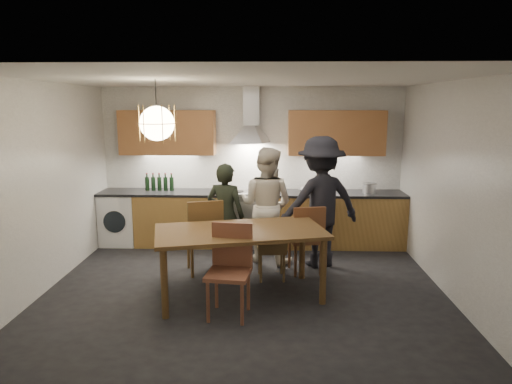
{
  "coord_description": "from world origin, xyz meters",
  "views": [
    {
      "loc": [
        0.33,
        -5.39,
        2.33
      ],
      "look_at": [
        0.13,
        0.4,
        1.2
      ],
      "focal_mm": 32.0,
      "sensor_mm": 36.0,
      "label": 1
    }
  ],
  "objects_px": {
    "person_right": "(320,202)",
    "stock_pot": "(369,188)",
    "chair_front": "(230,263)",
    "mixing_bowl": "(308,191)",
    "wine_bottles": "(159,182)",
    "dining_table": "(240,238)",
    "person_left": "(226,216)",
    "person_mid": "(266,205)",
    "chair_back_left": "(205,232)"
  },
  "relations": [
    {
      "from": "person_right",
      "to": "stock_pot",
      "type": "distance_m",
      "value": 1.28
    },
    {
      "from": "dining_table",
      "to": "person_right",
      "type": "relative_size",
      "value": 1.16
    },
    {
      "from": "person_right",
      "to": "stock_pot",
      "type": "height_order",
      "value": "person_right"
    },
    {
      "from": "chair_back_left",
      "to": "person_mid",
      "type": "relative_size",
      "value": 0.62
    },
    {
      "from": "dining_table",
      "to": "person_right",
      "type": "height_order",
      "value": "person_right"
    },
    {
      "from": "person_left",
      "to": "wine_bottles",
      "type": "bearing_deg",
      "value": -28.91
    },
    {
      "from": "chair_front",
      "to": "person_mid",
      "type": "relative_size",
      "value": 0.6
    },
    {
      "from": "person_right",
      "to": "wine_bottles",
      "type": "height_order",
      "value": "person_right"
    },
    {
      "from": "person_left",
      "to": "person_right",
      "type": "relative_size",
      "value": 0.81
    },
    {
      "from": "person_left",
      "to": "stock_pot",
      "type": "height_order",
      "value": "person_left"
    },
    {
      "from": "chair_back_left",
      "to": "person_right",
      "type": "height_order",
      "value": "person_right"
    },
    {
      "from": "mixing_bowl",
      "to": "wine_bottles",
      "type": "bearing_deg",
      "value": 177.27
    },
    {
      "from": "stock_pot",
      "to": "chair_back_left",
      "type": "bearing_deg",
      "value": -151.69
    },
    {
      "from": "chair_front",
      "to": "person_right",
      "type": "height_order",
      "value": "person_right"
    },
    {
      "from": "person_mid",
      "to": "wine_bottles",
      "type": "bearing_deg",
      "value": -2.41
    },
    {
      "from": "chair_front",
      "to": "stock_pot",
      "type": "relative_size",
      "value": 4.71
    },
    {
      "from": "dining_table",
      "to": "stock_pot",
      "type": "relative_size",
      "value": 10.06
    },
    {
      "from": "person_mid",
      "to": "wine_bottles",
      "type": "relative_size",
      "value": 3.56
    },
    {
      "from": "chair_front",
      "to": "person_left",
      "type": "height_order",
      "value": "person_left"
    },
    {
      "from": "dining_table",
      "to": "wine_bottles",
      "type": "height_order",
      "value": "wine_bottles"
    },
    {
      "from": "person_mid",
      "to": "stock_pot",
      "type": "distance_m",
      "value": 1.83
    },
    {
      "from": "person_left",
      "to": "mixing_bowl",
      "type": "height_order",
      "value": "person_left"
    },
    {
      "from": "chair_back_left",
      "to": "stock_pot",
      "type": "bearing_deg",
      "value": -169.22
    },
    {
      "from": "chair_front",
      "to": "person_right",
      "type": "xyz_separation_m",
      "value": [
        1.15,
        1.59,
        0.36
      ]
    },
    {
      "from": "chair_front",
      "to": "mixing_bowl",
      "type": "distance_m",
      "value": 2.73
    },
    {
      "from": "chair_front",
      "to": "mixing_bowl",
      "type": "xyz_separation_m",
      "value": [
        1.05,
        2.49,
        0.35
      ]
    },
    {
      "from": "chair_front",
      "to": "wine_bottles",
      "type": "distance_m",
      "value": 3.0
    },
    {
      "from": "stock_pot",
      "to": "chair_front",
      "type": "bearing_deg",
      "value": -129.08
    },
    {
      "from": "person_right",
      "to": "mixing_bowl",
      "type": "relative_size",
      "value": 6.24
    },
    {
      "from": "chair_back_left",
      "to": "mixing_bowl",
      "type": "xyz_separation_m",
      "value": [
        1.5,
        1.32,
        0.33
      ]
    },
    {
      "from": "chair_front",
      "to": "person_left",
      "type": "relative_size",
      "value": 0.67
    },
    {
      "from": "person_mid",
      "to": "wine_bottles",
      "type": "distance_m",
      "value": 1.99
    },
    {
      "from": "chair_front",
      "to": "person_mid",
      "type": "height_order",
      "value": "person_mid"
    },
    {
      "from": "person_left",
      "to": "wine_bottles",
      "type": "relative_size",
      "value": 3.15
    },
    {
      "from": "chair_front",
      "to": "chair_back_left",
      "type": "bearing_deg",
      "value": 118.69
    },
    {
      "from": "person_right",
      "to": "stock_pot",
      "type": "relative_size",
      "value": 8.69
    },
    {
      "from": "person_mid",
      "to": "person_right",
      "type": "distance_m",
      "value": 0.8
    },
    {
      "from": "dining_table",
      "to": "person_right",
      "type": "bearing_deg",
      "value": 33.53
    },
    {
      "from": "dining_table",
      "to": "stock_pot",
      "type": "distance_m",
      "value": 2.86
    },
    {
      "from": "stock_pot",
      "to": "wine_bottles",
      "type": "relative_size",
      "value": 0.45
    },
    {
      "from": "person_mid",
      "to": "chair_back_left",
      "type": "bearing_deg",
      "value": 58.36
    },
    {
      "from": "dining_table",
      "to": "chair_front",
      "type": "relative_size",
      "value": 2.14
    },
    {
      "from": "dining_table",
      "to": "wine_bottles",
      "type": "xyz_separation_m",
      "value": [
        -1.49,
        2.16,
        0.3
      ]
    },
    {
      "from": "person_mid",
      "to": "mixing_bowl",
      "type": "relative_size",
      "value": 5.68
    },
    {
      "from": "dining_table",
      "to": "person_left",
      "type": "bearing_deg",
      "value": 91.75
    },
    {
      "from": "person_right",
      "to": "mixing_bowl",
      "type": "xyz_separation_m",
      "value": [
        -0.11,
        0.9,
        -0.0
      ]
    },
    {
      "from": "person_right",
      "to": "chair_back_left",
      "type": "bearing_deg",
      "value": -5.17
    },
    {
      "from": "chair_back_left",
      "to": "stock_pot",
      "type": "xyz_separation_m",
      "value": [
        2.5,
        1.34,
        0.37
      ]
    },
    {
      "from": "chair_back_left",
      "to": "person_left",
      "type": "height_order",
      "value": "person_left"
    },
    {
      "from": "person_right",
      "to": "wine_bottles",
      "type": "relative_size",
      "value": 3.91
    }
  ]
}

